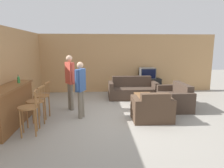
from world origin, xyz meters
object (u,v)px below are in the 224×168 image
Objects in this scene: bar_chair_mid at (36,104)px; bottle at (19,79)px; coffee_table at (145,97)px; tv_unit at (147,86)px; armchair_near at (152,110)px; person_by_window at (70,79)px; couch_far at (132,91)px; tv at (147,73)px; bar_chair_near at (29,110)px; book_on_table at (144,96)px; person_by_counter at (81,86)px; bar_chair_far at (42,98)px; loveseat_right at (175,99)px.

bar_chair_mid is 0.97m from bottle.
tv_unit is (0.62, 2.25, -0.04)m from coffee_table.
person_by_window is at bearing 153.90° from armchair_near.
couch_far is 2.84× the size of tv.
book_on_table is at bearing 30.75° from bar_chair_near.
person_by_counter is at bearing 44.53° from bar_chair_near.
coffee_table is (3.16, 1.40, -0.23)m from bar_chair_mid.
loveseat_right is at bearing 10.24° from bar_chair_far.
bottle is 3.84m from book_on_table.
tv_unit is 2.43m from book_on_table.
bottle is (-0.58, 1.06, 0.56)m from bar_chair_near.
person_by_window is at bearing 69.54° from bar_chair_near.
person_by_counter is at bearing -165.55° from loveseat_right.
book_on_table is at bearing -84.45° from couch_far.
coffee_table is 2.39m from tv.
tv is 4.26× the size of book_on_table.
armchair_near is 2.11m from person_by_counter.
bar_chair_far is at bearing -141.18° from tv.
book_on_table is (0.01, 1.14, 0.13)m from armchair_near.
bar_chair_near is 0.88× the size of tv_unit.
bar_chair_mid is 3.47m from coffee_table.
loveseat_right is 3.26m from person_by_counter.
book_on_table is (-0.06, -0.08, 0.08)m from coffee_table.
armchair_near is 1.61× the size of tv.
bottle is at bearing -168.01° from book_on_table.
loveseat_right is 9.78× the size of book_on_table.
person_by_window is (0.70, 1.87, 0.43)m from bar_chair_near.
person_by_counter reaches higher than bottle.
person_by_counter is at bearing 169.12° from armchair_near.
person_by_counter reaches higher than tv_unit.
loveseat_right is 1.54× the size of coffee_table.
person_by_counter is (-2.68, -3.08, 0.04)m from tv.
couch_far is 12.09× the size of book_on_table.
armchair_near is 3.54m from tv_unit.
bar_chair_mid is 5.26m from tv.
book_on_table is (3.10, 1.32, -0.15)m from bar_chair_mid.
bottle is 1.43× the size of book_on_table.
bar_chair_mid is at bearing -136.03° from tv_unit.
person_by_counter reaches higher than book_on_table.
person_by_counter is at bearing -157.76° from coffee_table.
couch_far is at bearing 49.04° from person_by_counter.
couch_far is 1.24m from tv_unit.
book_on_table is (-1.10, -0.04, 0.13)m from loveseat_right.
tv is 3.85m from person_by_window.
tv is at bearing -90.00° from tv_unit.
bar_chair_mid is (0.00, 0.52, 0.00)m from bar_chair_near.
bar_chair_near is 3.61m from book_on_table.
armchair_near reaches higher than book_on_table.
tv is (3.78, 3.04, 0.30)m from bar_chair_far.
couch_far is 1.18× the size of person_by_counter.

